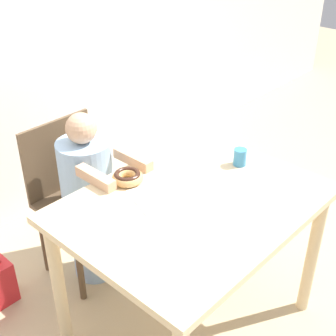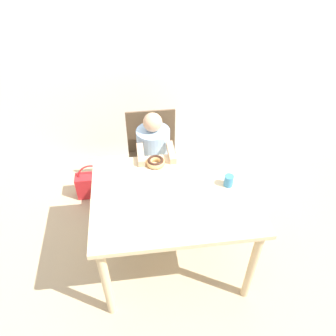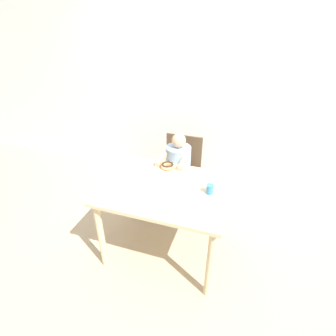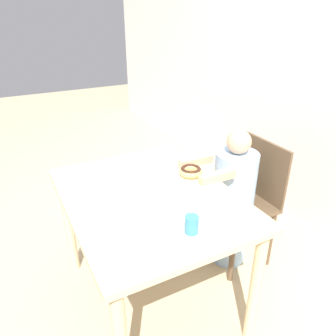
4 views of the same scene
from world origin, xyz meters
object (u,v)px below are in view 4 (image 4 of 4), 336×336
at_px(cup, 192,224).
at_px(child_figure, 232,201).
at_px(handbag, 206,199).
at_px(donut, 191,171).
at_px(chair, 246,199).

bearing_deg(cup, child_figure, 126.86).
distance_m(child_figure, handbag, 0.71).
height_order(donut, handbag, donut).
relative_size(chair, donut, 6.25).
bearing_deg(cup, handbag, 142.12).
height_order(chair, cup, chair).
distance_m(child_figure, donut, 0.45).
distance_m(chair, cup, 0.93).
distance_m(chair, donut, 0.55).
distance_m(donut, handbag, 1.02).
height_order(child_figure, handbag, child_figure).
xyz_separation_m(handbag, cup, (1.04, -0.81, 0.67)).
bearing_deg(child_figure, chair, 90.00).
height_order(chair, handbag, chair).
height_order(donut, cup, cup).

